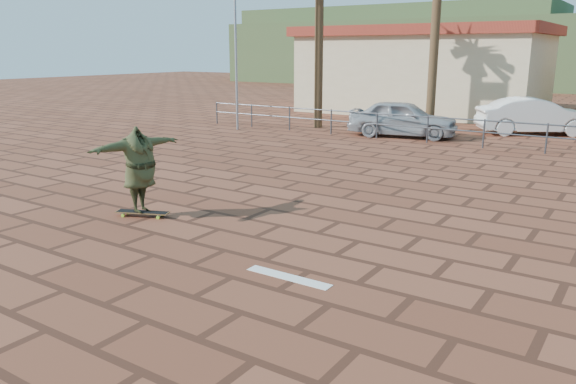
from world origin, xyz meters
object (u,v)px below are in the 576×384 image
(longboard, at_px, (142,212))
(car_white, at_px, (535,116))
(car_silver, at_px, (403,118))
(skateboarder, at_px, (140,170))

(longboard, bearing_deg, car_white, 52.56)
(longboard, distance_m, car_silver, 13.24)
(longboard, height_order, car_silver, car_silver)
(longboard, relative_size, car_white, 0.25)
(longboard, height_order, skateboarder, skateboarder)
(skateboarder, relative_size, car_white, 0.48)
(longboard, height_order, car_white, car_white)
(car_silver, relative_size, car_white, 0.94)
(longboard, distance_m, skateboarder, 0.89)
(skateboarder, height_order, car_white, skateboarder)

